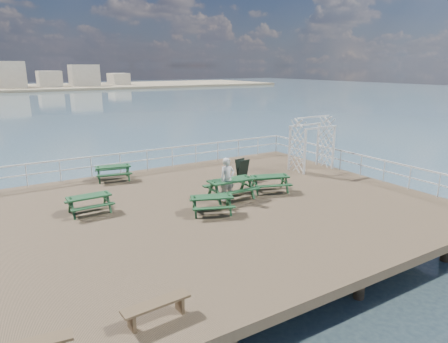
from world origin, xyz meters
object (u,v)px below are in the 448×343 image
at_px(picnic_table_c, 231,185).
at_px(picnic_table_a, 89,200).
at_px(picnic_table_d, 212,201).
at_px(picnic_table_b, 113,170).
at_px(trellis_arbor, 312,146).
at_px(flat_bench_near, 156,307).
at_px(person, 227,179).
at_px(picnic_table_e, 270,180).

bearing_deg(picnic_table_c, picnic_table_a, 167.81).
bearing_deg(picnic_table_d, picnic_table_c, 56.31).
xyz_separation_m(picnic_table_a, picnic_table_b, (2.11, 4.00, 0.02)).
bearing_deg(picnic_table_b, trellis_arbor, -8.66).
bearing_deg(flat_bench_near, picnic_table_a, 83.23).
xyz_separation_m(picnic_table_a, person, (5.29, -1.45, 0.40)).
distance_m(picnic_table_c, person, 0.38).
bearing_deg(picnic_table_a, picnic_table_b, 61.02).
distance_m(picnic_table_a, picnic_table_b, 4.52).
distance_m(picnic_table_c, trellis_arbor, 6.66).
bearing_deg(picnic_table_e, flat_bench_near, -122.53).
relative_size(flat_bench_near, trellis_arbor, 0.55).
relative_size(picnic_table_e, trellis_arbor, 0.70).
xyz_separation_m(picnic_table_a, picnic_table_c, (5.52, -1.38, 0.11)).
bearing_deg(trellis_arbor, flat_bench_near, -147.90).
relative_size(picnic_table_d, trellis_arbor, 0.67).
bearing_deg(picnic_table_a, trellis_arbor, 1.29).
height_order(picnic_table_c, trellis_arbor, trellis_arbor).
relative_size(picnic_table_b, trellis_arbor, 0.66).
relative_size(trellis_arbor, person, 1.60).
height_order(picnic_table_c, picnic_table_e, picnic_table_c).
bearing_deg(picnic_table_e, picnic_table_a, -171.25).
height_order(picnic_table_a, picnic_table_e, picnic_table_e).
xyz_separation_m(picnic_table_a, trellis_arbor, (11.87, 0.51, 0.77)).
xyz_separation_m(picnic_table_b, trellis_arbor, (9.76, -3.49, 0.76)).
bearing_deg(picnic_table_b, flat_bench_near, -91.16).
height_order(picnic_table_a, picnic_table_d, picnic_table_a).
bearing_deg(picnic_table_d, trellis_arbor, 41.73).
bearing_deg(picnic_table_a, picnic_table_d, -33.49).
distance_m(picnic_table_b, picnic_table_e, 7.69).
height_order(picnic_table_d, trellis_arbor, trellis_arbor).
height_order(picnic_table_a, picnic_table_c, picnic_table_c).
bearing_deg(person, trellis_arbor, 20.81).
xyz_separation_m(picnic_table_d, picnic_table_e, (3.59, 1.04, 0.02)).
bearing_deg(picnic_table_e, picnic_table_d, -144.15).
bearing_deg(flat_bench_near, picnic_table_e, 33.97).
relative_size(picnic_table_d, person, 1.08).
distance_m(trellis_arbor, person, 6.87).
relative_size(picnic_table_d, picnic_table_e, 0.96).
bearing_deg(person, flat_bench_near, -128.53).
bearing_deg(picnic_table_b, picnic_table_c, -46.59).
xyz_separation_m(flat_bench_near, trellis_arbor, (12.26, 8.11, 0.94)).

